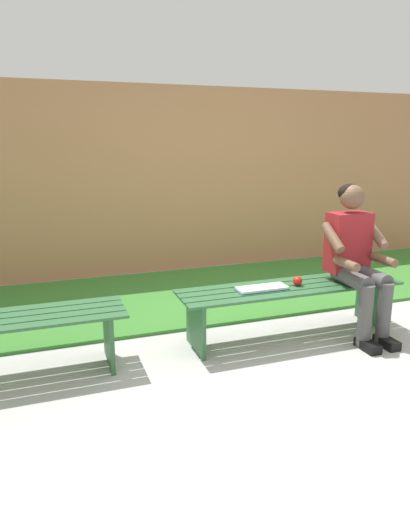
# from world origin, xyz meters

# --- Properties ---
(ground_plane) EXTENTS (10.00, 7.00, 0.04)m
(ground_plane) POSITION_xyz_m (1.13, 1.00, -0.02)
(ground_plane) COLOR #B2B2AD
(grass_strip) EXTENTS (9.00, 1.79, 0.03)m
(grass_strip) POSITION_xyz_m (1.13, -1.27, 0.01)
(grass_strip) COLOR #387A2D
(grass_strip) RESTS_ON ground
(brick_wall) EXTENTS (9.50, 0.24, 2.21)m
(brick_wall) POSITION_xyz_m (0.50, -2.39, 1.11)
(brick_wall) COLOR #B27A51
(brick_wall) RESTS_ON ground
(bench_near) EXTENTS (1.87, 0.45, 0.44)m
(bench_near) POSITION_xyz_m (0.00, 0.00, 0.34)
(bench_near) COLOR #2D6038
(bench_near) RESTS_ON ground
(person_seated) EXTENTS (0.50, 0.69, 1.24)m
(person_seated) POSITION_xyz_m (-0.53, 0.10, 0.68)
(person_seated) COLOR maroon
(person_seated) RESTS_ON ground
(apple) EXTENTS (0.08, 0.08, 0.08)m
(apple) POSITION_xyz_m (-0.05, 0.01, 0.48)
(apple) COLOR red
(apple) RESTS_ON bench_near
(book_open) EXTENTS (0.41, 0.16, 0.02)m
(book_open) POSITION_xyz_m (0.27, 0.01, 0.45)
(book_open) COLOR white
(book_open) RESTS_ON bench_near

